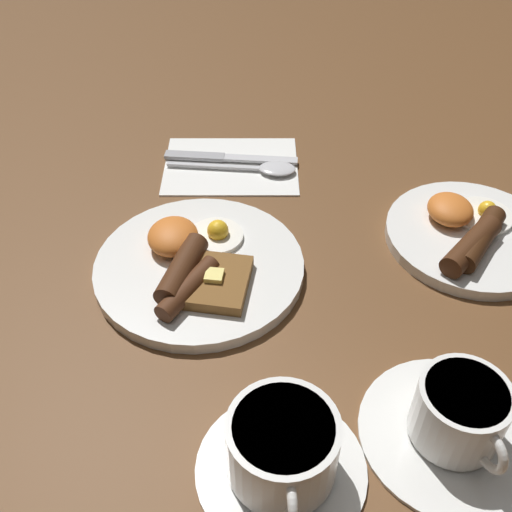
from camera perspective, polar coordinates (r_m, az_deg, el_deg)
ground_plane at (r=0.72m, az=-5.37°, el=-1.49°), size 3.00×3.00×0.00m
breakfast_plate_near at (r=0.71m, az=-5.63°, el=-0.83°), size 0.25×0.25×0.05m
breakfast_plate_far at (r=0.79m, az=19.70°, el=2.07°), size 0.21×0.21×0.04m
teacup_near at (r=0.53m, az=2.51°, el=-18.16°), size 0.15×0.15×0.07m
teacup_far at (r=0.58m, az=18.57°, el=-14.57°), size 0.17×0.17×0.07m
napkin at (r=0.89m, az=-2.40°, el=8.65°), size 0.15×0.20×0.01m
knife at (r=0.89m, az=-3.15°, el=9.36°), size 0.04×0.20×0.01m
spoon at (r=0.87m, az=0.82°, el=8.38°), size 0.04×0.19×0.01m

